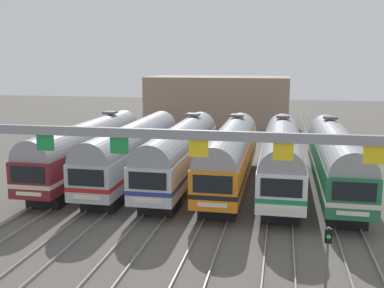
# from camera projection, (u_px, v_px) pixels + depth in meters

# --- Properties ---
(ground_plane) EXTENTS (160.00, 160.00, 0.00)m
(ground_plane) POSITION_uv_depth(u_px,v_px,m) (205.00, 186.00, 35.45)
(ground_plane) COLOR #5B564F
(track_bed) EXTENTS (20.63, 70.00, 0.15)m
(track_bed) POSITION_uv_depth(u_px,v_px,m) (230.00, 145.00, 51.85)
(track_bed) COLOR gray
(track_bed) RESTS_ON ground
(commuter_train_maroon) EXTENTS (2.88, 18.06, 5.05)m
(commuter_train_maroon) POSITION_uv_depth(u_px,v_px,m) (88.00, 148.00, 36.78)
(commuter_train_maroon) COLOR maroon
(commuter_train_maroon) RESTS_ON ground
(commuter_train_stainless) EXTENTS (2.88, 18.06, 4.77)m
(commuter_train_stainless) POSITION_uv_depth(u_px,v_px,m) (133.00, 149.00, 36.05)
(commuter_train_stainless) COLOR #B2B5BA
(commuter_train_stainless) RESTS_ON ground
(commuter_train_silver) EXTENTS (2.88, 18.06, 5.05)m
(commuter_train_silver) POSITION_uv_depth(u_px,v_px,m) (181.00, 151.00, 35.33)
(commuter_train_silver) COLOR silver
(commuter_train_silver) RESTS_ON ground
(commuter_train_orange) EXTENTS (2.88, 18.06, 5.05)m
(commuter_train_orange) POSITION_uv_depth(u_px,v_px,m) (230.00, 153.00, 34.60)
(commuter_train_orange) COLOR orange
(commuter_train_orange) RESTS_ON ground
(commuter_train_white) EXTENTS (2.88, 18.06, 5.05)m
(commuter_train_white) POSITION_uv_depth(u_px,v_px,m) (282.00, 155.00, 33.88)
(commuter_train_white) COLOR white
(commuter_train_white) RESTS_ON ground
(commuter_train_green) EXTENTS (2.88, 18.06, 5.05)m
(commuter_train_green) POSITION_uv_depth(u_px,v_px,m) (336.00, 157.00, 33.15)
(commuter_train_green) COLOR #236B42
(commuter_train_green) RESTS_ON ground
(catenary_gantry) EXTENTS (24.37, 0.44, 6.97)m
(catenary_gantry) POSITION_uv_depth(u_px,v_px,m) (158.00, 153.00, 21.46)
(catenary_gantry) COLOR gray
(catenary_gantry) RESTS_ON ground
(yard_signal_mast) EXTENTS (0.28, 0.35, 2.94)m
(yard_signal_mast) POSITION_uv_depth(u_px,v_px,m) (328.00, 248.00, 18.74)
(yard_signal_mast) COLOR #59595E
(yard_signal_mast) RESTS_ON ground
(maintenance_building) EXTENTS (20.65, 10.00, 7.15)m
(maintenance_building) POSITION_uv_depth(u_px,v_px,m) (219.00, 101.00, 68.67)
(maintenance_building) COLOR gray
(maintenance_building) RESTS_ON ground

